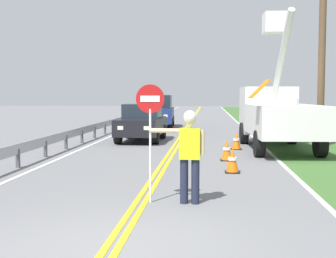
{
  "coord_description": "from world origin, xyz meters",
  "views": [
    {
      "loc": [
        1.32,
        -6.18,
        2.13
      ],
      "look_at": [
        0.24,
        6.19,
        1.2
      ],
      "focal_mm": 49.16,
      "sensor_mm": 36.0,
      "label": 1
    }
  ],
  "objects_px": {
    "utility_pole_near": "(322,43)",
    "traffic_cone_mid": "(227,150)",
    "traffic_cone_tail": "(236,141)",
    "traffic_cone_lead": "(232,160)",
    "flagger_worker": "(189,151)",
    "stop_sign_paddle": "(150,116)",
    "oncoming_suv_second": "(159,111)",
    "utility_bucket_truck": "(276,113)",
    "oncoming_sedan_nearest": "(142,123)"
  },
  "relations": [
    {
      "from": "utility_pole_near",
      "to": "traffic_cone_mid",
      "type": "bearing_deg",
      "value": -133.41
    },
    {
      "from": "traffic_cone_tail",
      "to": "utility_pole_near",
      "type": "bearing_deg",
      "value": 16.92
    },
    {
      "from": "utility_pole_near",
      "to": "traffic_cone_lead",
      "type": "height_order",
      "value": "utility_pole_near"
    },
    {
      "from": "flagger_worker",
      "to": "stop_sign_paddle",
      "type": "relative_size",
      "value": 0.78
    },
    {
      "from": "stop_sign_paddle",
      "to": "traffic_cone_mid",
      "type": "distance_m",
      "value": 6.34
    },
    {
      "from": "flagger_worker",
      "to": "traffic_cone_mid",
      "type": "height_order",
      "value": "flagger_worker"
    },
    {
      "from": "flagger_worker",
      "to": "oncoming_suv_second",
      "type": "bearing_deg",
      "value": 97.7
    },
    {
      "from": "stop_sign_paddle",
      "to": "traffic_cone_tail",
      "type": "bearing_deg",
      "value": 76.07
    },
    {
      "from": "flagger_worker",
      "to": "oncoming_suv_second",
      "type": "relative_size",
      "value": 0.39
    },
    {
      "from": "stop_sign_paddle",
      "to": "utility_pole_near",
      "type": "xyz_separation_m",
      "value": [
        5.65,
        10.07,
        2.49
      ]
    },
    {
      "from": "flagger_worker",
      "to": "utility_bucket_truck",
      "type": "distance_m",
      "value": 10.01
    },
    {
      "from": "utility_bucket_truck",
      "to": "traffic_cone_mid",
      "type": "distance_m",
      "value": 4.24
    },
    {
      "from": "utility_bucket_truck",
      "to": "traffic_cone_tail",
      "type": "distance_m",
      "value": 1.95
    },
    {
      "from": "flagger_worker",
      "to": "utility_pole_near",
      "type": "xyz_separation_m",
      "value": [
        4.88,
        10.11,
        3.15
      ]
    },
    {
      "from": "utility_pole_near",
      "to": "traffic_cone_mid",
      "type": "relative_size",
      "value": 11.47
    },
    {
      "from": "stop_sign_paddle",
      "to": "oncoming_sedan_nearest",
      "type": "xyz_separation_m",
      "value": [
        -1.9,
        11.96,
        -0.88
      ]
    },
    {
      "from": "stop_sign_paddle",
      "to": "oncoming_sedan_nearest",
      "type": "relative_size",
      "value": 0.56
    },
    {
      "from": "oncoming_sedan_nearest",
      "to": "traffic_cone_mid",
      "type": "height_order",
      "value": "oncoming_sedan_nearest"
    },
    {
      "from": "oncoming_sedan_nearest",
      "to": "traffic_cone_tail",
      "type": "height_order",
      "value": "oncoming_sedan_nearest"
    },
    {
      "from": "stop_sign_paddle",
      "to": "oncoming_suv_second",
      "type": "distance_m",
      "value": 21.02
    },
    {
      "from": "utility_bucket_truck",
      "to": "traffic_cone_lead",
      "type": "xyz_separation_m",
      "value": [
        -2.0,
        -5.85,
        -1.08
      ]
    },
    {
      "from": "stop_sign_paddle",
      "to": "oncoming_sedan_nearest",
      "type": "bearing_deg",
      "value": 99.03
    },
    {
      "from": "utility_bucket_truck",
      "to": "oncoming_suv_second",
      "type": "xyz_separation_m",
      "value": [
        -5.86,
        11.42,
        -0.35
      ]
    },
    {
      "from": "utility_bucket_truck",
      "to": "oncoming_sedan_nearest",
      "type": "relative_size",
      "value": 1.67
    },
    {
      "from": "utility_bucket_truck",
      "to": "utility_pole_near",
      "type": "height_order",
      "value": "utility_pole_near"
    },
    {
      "from": "traffic_cone_mid",
      "to": "oncoming_suv_second",
      "type": "bearing_deg",
      "value": 104.27
    },
    {
      "from": "flagger_worker",
      "to": "oncoming_suv_second",
      "type": "xyz_separation_m",
      "value": [
        -2.83,
        20.95,
        0.01
      ]
    },
    {
      "from": "traffic_cone_lead",
      "to": "traffic_cone_tail",
      "type": "height_order",
      "value": "same"
    },
    {
      "from": "flagger_worker",
      "to": "oncoming_sedan_nearest",
      "type": "height_order",
      "value": "flagger_worker"
    },
    {
      "from": "traffic_cone_mid",
      "to": "traffic_cone_lead",
      "type": "bearing_deg",
      "value": -88.51
    },
    {
      "from": "flagger_worker",
      "to": "traffic_cone_tail",
      "type": "height_order",
      "value": "flagger_worker"
    },
    {
      "from": "traffic_cone_tail",
      "to": "oncoming_suv_second",
      "type": "bearing_deg",
      "value": 109.93
    },
    {
      "from": "flagger_worker",
      "to": "oncoming_sedan_nearest",
      "type": "distance_m",
      "value": 12.29
    },
    {
      "from": "oncoming_suv_second",
      "to": "traffic_cone_tail",
      "type": "height_order",
      "value": "oncoming_suv_second"
    },
    {
      "from": "traffic_cone_mid",
      "to": "oncoming_sedan_nearest",
      "type": "bearing_deg",
      "value": 121.2
    },
    {
      "from": "utility_bucket_truck",
      "to": "flagger_worker",
      "type": "bearing_deg",
      "value": -107.64
    },
    {
      "from": "traffic_cone_lead",
      "to": "traffic_cone_tail",
      "type": "relative_size",
      "value": 1.0
    },
    {
      "from": "oncoming_sedan_nearest",
      "to": "utility_bucket_truck",
      "type": "bearing_deg",
      "value": -23.37
    },
    {
      "from": "oncoming_suv_second",
      "to": "traffic_cone_lead",
      "type": "bearing_deg",
      "value": -77.38
    },
    {
      "from": "utility_pole_near",
      "to": "traffic_cone_lead",
      "type": "relative_size",
      "value": 11.47
    },
    {
      "from": "oncoming_sedan_nearest",
      "to": "traffic_cone_lead",
      "type": "xyz_separation_m",
      "value": [
        3.7,
        -8.32,
        -0.5
      ]
    },
    {
      "from": "utility_bucket_truck",
      "to": "stop_sign_paddle",
      "type": "bearing_deg",
      "value": -111.81
    },
    {
      "from": "oncoming_suv_second",
      "to": "traffic_cone_tail",
      "type": "xyz_separation_m",
      "value": [
        4.31,
        -11.88,
        -0.72
      ]
    },
    {
      "from": "oncoming_sedan_nearest",
      "to": "utility_pole_near",
      "type": "relative_size",
      "value": 0.52
    },
    {
      "from": "traffic_cone_tail",
      "to": "utility_bucket_truck",
      "type": "bearing_deg",
      "value": 16.49
    },
    {
      "from": "flagger_worker",
      "to": "utility_bucket_truck",
      "type": "bearing_deg",
      "value": 72.36
    },
    {
      "from": "traffic_cone_lead",
      "to": "traffic_cone_tail",
      "type": "xyz_separation_m",
      "value": [
        0.44,
        5.39,
        0.0
      ]
    },
    {
      "from": "oncoming_suv_second",
      "to": "stop_sign_paddle",
      "type": "bearing_deg",
      "value": -84.36
    },
    {
      "from": "utility_bucket_truck",
      "to": "oncoming_sedan_nearest",
      "type": "xyz_separation_m",
      "value": [
        -5.7,
        2.46,
        -0.58
      ]
    },
    {
      "from": "utility_pole_near",
      "to": "traffic_cone_lead",
      "type": "bearing_deg",
      "value": -120.89
    }
  ]
}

